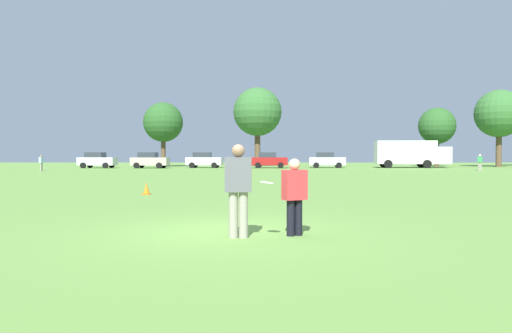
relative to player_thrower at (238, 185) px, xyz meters
name	(u,v)px	position (x,y,z in m)	size (l,w,h in m)	color
ground_plane	(226,232)	(-0.29, 0.69, -1.00)	(170.85, 170.85, 0.00)	#608C3D
player_thrower	(238,185)	(0.00, 0.00, 0.00)	(0.51, 0.30, 1.78)	gray
player_defender	(295,193)	(1.08, 0.27, -0.16)	(0.51, 0.42, 1.50)	black
frisbee	(267,183)	(0.55, -0.18, 0.06)	(0.27, 0.27, 0.09)	white
traffic_cone	(146,189)	(-4.15, 10.04, -0.77)	(0.32, 0.32, 0.48)	#D8590C
parked_car_near_left	(97,160)	(-18.74, 47.13, -0.08)	(4.29, 2.39, 1.82)	silver
parked_car_mid_left	(150,160)	(-12.53, 46.76, -0.08)	(4.29, 2.39, 1.82)	#B7AD99
parked_car_center	(204,160)	(-6.47, 48.33, -0.08)	(4.29, 2.39, 1.82)	silver
parked_car_mid_right	(269,160)	(1.21, 47.77, -0.08)	(4.29, 2.39, 1.82)	maroon
parked_car_near_right	(327,160)	(7.99, 48.59, -0.08)	(4.29, 2.39, 1.82)	silver
box_truck	(410,153)	(17.85, 48.59, 0.75)	(8.62, 3.31, 3.18)	white
bystander_sideline_watcher	(480,161)	(21.69, 38.84, -0.10)	(0.51, 0.42, 1.60)	gray
bystander_far_jogger	(41,162)	(-20.63, 37.02, -0.13)	(0.31, 0.46, 1.54)	gray
tree_west_maple	(163,122)	(-12.37, 53.73, 4.70)	(5.10, 5.10, 8.29)	brown
tree_center_elm	(257,112)	(-0.25, 56.16, 6.22)	(6.46, 6.46, 10.50)	brown
tree_east_birch	(437,126)	(22.69, 53.52, 4.20)	(4.65, 4.65, 7.56)	brown
tree_east_oak	(499,114)	(30.24, 52.90, 5.69)	(5.99, 5.99, 9.73)	brown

